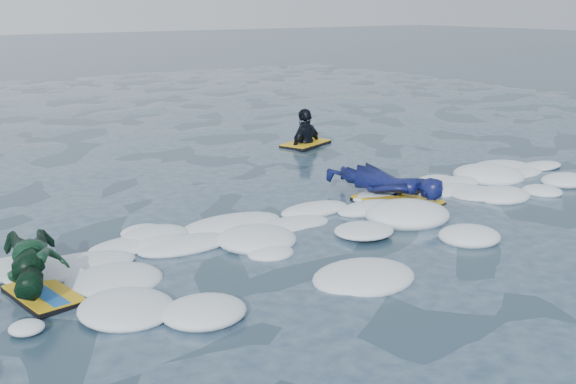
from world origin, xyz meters
name	(u,v)px	position (x,y,z in m)	size (l,w,h in m)	color
ground	(360,257)	(0.00, 0.00, 0.00)	(120.00, 120.00, 0.00)	#1A2F3F
foam_band	(306,233)	(0.00, 1.03, 0.00)	(12.00, 3.10, 0.30)	white
prone_woman_unit	(387,185)	(1.81, 1.58, 0.24)	(1.07, 1.91, 0.48)	black
prone_child_unit	(35,267)	(-3.26, 1.00, 0.27)	(1.02, 1.47, 0.53)	black
waiting_rider_unit	(306,148)	(3.23, 5.52, -0.05)	(1.20, 0.94, 1.60)	black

